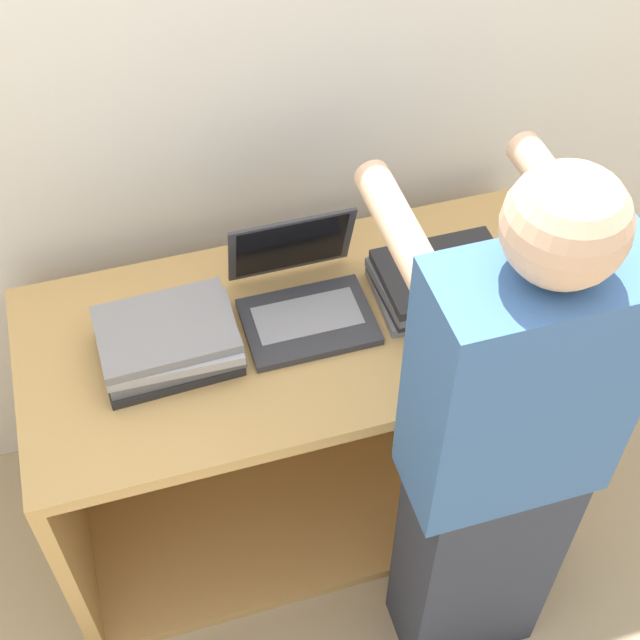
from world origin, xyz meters
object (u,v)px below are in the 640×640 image
(laptop_stack_right, at_px, (441,281))
(person, at_px, (498,464))
(laptop_open, at_px, (303,296))
(laptop_stack_left, at_px, (169,341))

(laptop_stack_right, distance_m, person, 0.50)
(laptop_open, xyz_separation_m, person, (0.27, -0.54, -0.04))
(laptop_stack_left, distance_m, person, 0.77)
(laptop_stack_right, xyz_separation_m, person, (-0.06, -0.49, -0.04))
(laptop_open, xyz_separation_m, laptop_stack_left, (-0.33, -0.05, 0.00))
(laptop_stack_right, bearing_deg, person, -97.42)
(laptop_open, distance_m, person, 0.60)
(person, bearing_deg, laptop_open, 116.64)
(laptop_stack_left, bearing_deg, person, -39.19)
(laptop_open, bearing_deg, laptop_stack_right, -7.80)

